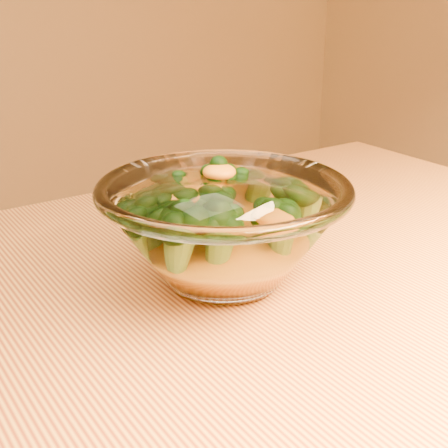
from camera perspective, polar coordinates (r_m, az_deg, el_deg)
name	(u,v)px	position (r m, az deg, el deg)	size (l,w,h in m)	color
glass_bowl	(224,229)	(0.56, 0.00, -0.47)	(0.23, 0.23, 0.10)	white
cheese_sauce	(224,251)	(0.57, 0.00, -2.45)	(0.13, 0.13, 0.04)	orange
broccoli_heap	(211,212)	(0.57, -1.20, 1.13)	(0.17, 0.14, 0.08)	black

